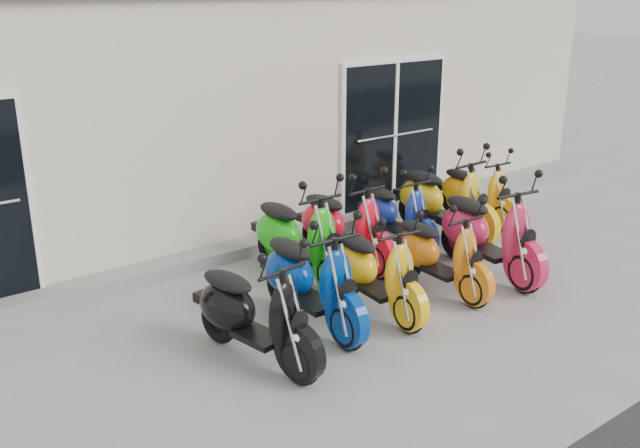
# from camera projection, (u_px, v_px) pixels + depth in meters

# --- Properties ---
(ground) EXTENTS (80.00, 80.00, 0.00)m
(ground) POSITION_uv_depth(u_px,v_px,m) (353.00, 302.00, 7.91)
(ground) COLOR gray
(ground) RESTS_ON ground
(building) EXTENTS (14.00, 6.00, 3.20)m
(building) POSITION_uv_depth(u_px,v_px,m) (143.00, 99.00, 11.28)
(building) COLOR beige
(building) RESTS_ON ground
(front_step) EXTENTS (14.00, 0.40, 0.15)m
(front_step) POSITION_uv_depth(u_px,v_px,m) (254.00, 245.00, 9.40)
(front_step) COLOR gray
(front_step) RESTS_ON ground
(door_right) EXTENTS (2.02, 0.08, 2.22)m
(door_right) POSITION_uv_depth(u_px,v_px,m) (393.00, 130.00, 10.63)
(door_right) COLOR black
(door_right) RESTS_ON front_step
(scooter_front_black) EXTENTS (0.88, 1.78, 1.26)m
(scooter_front_black) POSITION_uv_depth(u_px,v_px,m) (254.00, 299.00, 6.47)
(scooter_front_black) COLOR black
(scooter_front_black) RESTS_ON ground
(scooter_front_blue) EXTENTS (0.72, 1.81, 1.32)m
(scooter_front_blue) POSITION_uv_depth(u_px,v_px,m) (310.00, 267.00, 7.14)
(scooter_front_blue) COLOR navy
(scooter_front_blue) RESTS_ON ground
(scooter_front_orange_a) EXTENTS (0.75, 1.70, 1.22)m
(scooter_front_orange_a) POSITION_uv_depth(u_px,v_px,m) (376.00, 259.00, 7.47)
(scooter_front_orange_a) COLOR #FCB50F
(scooter_front_orange_a) RESTS_ON ground
(scooter_front_orange_b) EXTENTS (0.64, 1.61, 1.18)m
(scooter_front_orange_b) POSITION_uv_depth(u_px,v_px,m) (440.00, 243.00, 8.00)
(scooter_front_orange_b) COLOR orange
(scooter_front_orange_b) RESTS_ON ground
(scooter_front_red) EXTENTS (0.95, 1.95, 1.38)m
(scooter_front_red) POSITION_uv_depth(u_px,v_px,m) (489.00, 220.00, 8.44)
(scooter_front_red) COLOR #C91C45
(scooter_front_red) RESTS_ON ground
(scooter_back_green) EXTENTS (0.69, 1.84, 1.35)m
(scooter_back_green) POSITION_uv_depth(u_px,v_px,m) (298.00, 225.00, 8.29)
(scooter_back_green) COLOR #1CB311
(scooter_back_green) RESTS_ON ground
(scooter_back_red) EXTENTS (0.71, 1.79, 1.31)m
(scooter_back_red) POSITION_uv_depth(u_px,v_px,m) (344.00, 215.00, 8.74)
(scooter_back_red) COLOR red
(scooter_back_red) RESTS_ON ground
(scooter_back_blue) EXTENTS (0.67, 1.61, 1.16)m
(scooter_back_blue) POSITION_uv_depth(u_px,v_px,m) (397.00, 204.00, 9.40)
(scooter_back_blue) COLOR navy
(scooter_back_blue) RESTS_ON ground
(scooter_back_yellow) EXTENTS (0.73, 1.88, 1.37)m
(scooter_back_yellow) POSITION_uv_depth(u_px,v_px,m) (445.00, 189.00, 9.70)
(scooter_back_yellow) COLOR gold
(scooter_back_yellow) RESTS_ON ground
(scooter_back_extra) EXTENTS (0.67, 1.61, 1.16)m
(scooter_back_extra) POSITION_uv_depth(u_px,v_px,m) (477.00, 184.00, 10.33)
(scooter_back_extra) COLOR #FFA40D
(scooter_back_extra) RESTS_ON ground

